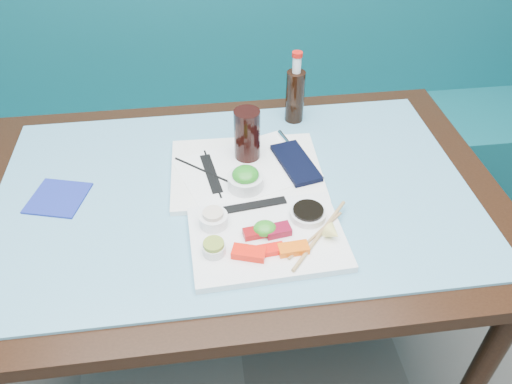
{
  "coord_description": "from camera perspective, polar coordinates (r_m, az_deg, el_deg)",
  "views": [
    {
      "loc": [
        -0.07,
        0.47,
        1.6
      ],
      "look_at": [
        0.05,
        1.38,
        0.8
      ],
      "focal_mm": 35.0,
      "sensor_mm": 36.0,
      "label": 1
    }
  ],
  "objects": [
    {
      "name": "booth_bench",
      "position": [
        2.2,
        -4.35,
        6.91
      ],
      "size": [
        3.0,
        0.56,
        1.17
      ],
      "color": "#0F575F",
      "rests_on": "ground"
    },
    {
      "name": "dining_table",
      "position": [
        1.36,
        -2.36,
        -2.61
      ],
      "size": [
        1.4,
        0.9,
        0.75
      ],
      "color": "black",
      "rests_on": "ground"
    },
    {
      "name": "glass_top",
      "position": [
        1.3,
        -2.46,
        0.17
      ],
      "size": [
        1.22,
        0.76,
        0.01
      ],
      "primitive_type": "cube",
      "color": "#5FA0BE",
      "rests_on": "dining_table"
    },
    {
      "name": "sashimi_plate",
      "position": [
        1.16,
        1.32,
        -5.33
      ],
      "size": [
        0.36,
        0.27,
        0.02
      ],
      "primitive_type": "cube",
      "rotation": [
        0.0,
        0.0,
        0.04
      ],
      "color": "white",
      "rests_on": "glass_top"
    },
    {
      "name": "salmon_left",
      "position": [
        1.1,
        -0.83,
        -6.98
      ],
      "size": [
        0.08,
        0.06,
        0.02
      ],
      "primitive_type": "cube",
      "rotation": [
        0.0,
        0.0,
        -0.32
      ],
      "color": "#F81A09",
      "rests_on": "sashimi_plate"
    },
    {
      "name": "salmon_mid",
      "position": [
        1.11,
        1.71,
        -6.6
      ],
      "size": [
        0.06,
        0.03,
        0.01
      ],
      "primitive_type": "cube",
      "rotation": [
        0.0,
        0.0,
        0.09
      ],
      "color": "#F71409",
      "rests_on": "sashimi_plate"
    },
    {
      "name": "salmon_right",
      "position": [
        1.11,
        4.31,
        -6.49
      ],
      "size": [
        0.07,
        0.04,
        0.02
      ],
      "primitive_type": "cube",
      "rotation": [
        0.0,
        0.0,
        0.07
      ],
      "color": "#FF600A",
      "rests_on": "sashimi_plate"
    },
    {
      "name": "tuna_left",
      "position": [
        1.15,
        -0.2,
        -4.7
      ],
      "size": [
        0.05,
        0.04,
        0.02
      ],
      "primitive_type": "cube",
      "rotation": [
        0.0,
        0.0,
        0.13
      ],
      "color": "maroon",
      "rests_on": "sashimi_plate"
    },
    {
      "name": "tuna_right",
      "position": [
        1.15,
        2.53,
        -4.4
      ],
      "size": [
        0.06,
        0.04,
        0.02
      ],
      "primitive_type": "cube",
      "rotation": [
        0.0,
        0.0,
        0.15
      ],
      "color": "maroon",
      "rests_on": "sashimi_plate"
    },
    {
      "name": "seaweed_garnish",
      "position": [
        1.15,
        1.01,
        -4.18
      ],
      "size": [
        0.06,
        0.05,
        0.03
      ],
      "primitive_type": "ellipsoid",
      "rotation": [
        0.0,
        0.0,
        0.12
      ],
      "color": "#2D8E20",
      "rests_on": "sashimi_plate"
    },
    {
      "name": "ramekin_wasabi",
      "position": [
        1.11,
        -4.83,
        -6.5
      ],
      "size": [
        0.06,
        0.06,
        0.02
      ],
      "primitive_type": "cylinder",
      "rotation": [
        0.0,
        0.0,
        0.23
      ],
      "color": "silver",
      "rests_on": "sashimi_plate"
    },
    {
      "name": "wasabi_fill",
      "position": [
        1.1,
        -4.87,
        -5.95
      ],
      "size": [
        0.06,
        0.06,
        0.01
      ],
      "primitive_type": "cylinder",
      "rotation": [
        0.0,
        0.0,
        0.38
      ],
      "color": "olive",
      "rests_on": "ramekin_wasabi"
    },
    {
      "name": "ramekin_ginger",
      "position": [
        1.17,
        -4.89,
        -3.15
      ],
      "size": [
        0.09,
        0.09,
        0.03
      ],
      "primitive_type": "cylinder",
      "rotation": [
        0.0,
        0.0,
        -0.39
      ],
      "color": "white",
      "rests_on": "sashimi_plate"
    },
    {
      "name": "ginger_fill",
      "position": [
        1.16,
        -4.94,
        -2.47
      ],
      "size": [
        0.05,
        0.05,
        0.01
      ],
      "primitive_type": "cylinder",
      "rotation": [
        0.0,
        0.0,
        0.03
      ],
      "color": "beige",
      "rests_on": "ramekin_ginger"
    },
    {
      "name": "soy_dish",
      "position": [
        1.2,
        5.96,
        -2.52
      ],
      "size": [
        0.11,
        0.11,
        0.02
      ],
      "primitive_type": "cylinder",
      "rotation": [
        0.0,
        0.0,
        0.36
      ],
      "color": "white",
      "rests_on": "sashimi_plate"
    },
    {
      "name": "soy_fill",
      "position": [
        1.19,
        6.0,
        -2.09
      ],
      "size": [
        0.08,
        0.08,
        0.01
      ],
      "primitive_type": "cylinder",
      "rotation": [
        0.0,
        0.0,
        -0.14
      ],
      "color": "black",
      "rests_on": "soy_dish"
    },
    {
      "name": "lemon_wedge",
      "position": [
        1.14,
        8.8,
        -4.67
      ],
      "size": [
        0.05,
        0.05,
        0.04
      ],
      "primitive_type": "cone",
      "rotation": [
        1.57,
        0.0,
        0.62
      ],
      "color": "#FFEF78",
      "rests_on": "sashimi_plate"
    },
    {
      "name": "chopstick_sleeve",
      "position": [
        1.22,
        -0.1,
        -1.49
      ],
      "size": [
        0.16,
        0.04,
        0.0
      ],
      "primitive_type": "cube",
      "rotation": [
        0.0,
        0.0,
        0.12
      ],
      "color": "black",
      "rests_on": "sashimi_plate"
    },
    {
      "name": "wooden_chopstick_a",
      "position": [
        1.16,
        6.85,
        -4.88
      ],
      "size": [
        0.16,
        0.13,
        0.01
      ],
      "primitive_type": "cylinder",
      "rotation": [
        1.57,
        0.0,
        -0.87
      ],
      "color": "#A47B4D",
      "rests_on": "sashimi_plate"
    },
    {
      "name": "wooden_chopstick_b",
      "position": [
        1.16,
        7.34,
        -4.79
      ],
      "size": [
        0.17,
        0.2,
        0.01
      ],
      "primitive_type": "cylinder",
      "rotation": [
        1.57,
        0.0,
        -0.69
      ],
      "color": "#AD8651",
      "rests_on": "sashimi_plate"
    },
    {
      "name": "serving_tray",
      "position": [
        1.34,
        -1.13,
        2.41
      ],
      "size": [
        0.41,
        0.31,
        0.01
      ],
      "primitive_type": "cube",
      "rotation": [
        0.0,
        0.0,
        -0.03
      ],
      "color": "white",
      "rests_on": "glass_top"
    },
    {
      "name": "paper_placemat",
      "position": [
        1.34,
        -1.13,
        2.7
      ],
      "size": [
        0.4,
        0.34,
        0.0
      ],
      "primitive_type": "cube",
      "rotation": [
        0.0,
        0.0,
        0.33
      ],
      "color": "white",
      "rests_on": "serving_tray"
    },
    {
      "name": "seaweed_bowl",
      "position": [
        1.27,
        -1.2,
        1.19
      ],
      "size": [
        0.1,
        0.1,
        0.04
      ],
      "primitive_type": "cylinder",
      "rotation": [
        0.0,
        0.0,
        0.05
      ],
      "color": "white",
      "rests_on": "serving_tray"
    },
    {
      "name": "seaweed_salad",
      "position": [
        1.25,
        -1.21,
        2.02
      ],
      "size": [
        0.08,
        0.08,
        0.03
      ],
      "primitive_type": "ellipsoid",
      "rotation": [
        0.0,
        0.0,
        0.26
      ],
      "color": "#22841E",
      "rests_on": "seaweed_bowl"
    },
    {
      "name": "cola_glass",
      "position": [
        1.34,
        -1.02,
        6.58
      ],
      "size": [
        0.09,
        0.09,
        0.14
      ],
      "primitive_type": "cylinder",
      "rotation": [
        0.0,
        0.0,
        -0.35
      ],
      "color": "black",
      "rests_on": "serving_tray"
    },
    {
      "name": "navy_pouch",
      "position": [
        1.35,
        4.56,
        3.36
      ],
      "size": [
        0.12,
        0.19,
        0.01
      ],
      "primitive_type": "cube",
      "rotation": [
        0.0,
        0.0,
        0.22
      ],
      "color": "black",
      "rests_on": "serving_tray"
    },
    {
      "name": "fork",
      "position": [
        1.44,
        3.52,
        5.85
      ],
      "size": [
        0.04,
        0.1,
        0.01
      ],
      "primitive_type": "cylinder",
      "rotation": [
        1.57,
        0.0,
        0.27
      ],
      "color": "silver",
      "rests_on": "serving_tray"
    },
    {
      "name": "black_chopstick_a",
      "position": [
        1.33,
        -5.34,
        2.14
      ],
      "size": [
        0.18,
        0.16,
        0.01
      ],
      "primitive_type": "cylinder",
      "rotation": [
        1.57,
        0.0,
        0.85
      ],
      "color": "black",
      "rests_on": "serving_tray"
    },
    {
      "name": "black_chopstick_b",
      "position": [
        1.33,
        -5.0,
        2.16
      ],
      "size": [
        0.04,
        0.2,
        0.01
      ],
      "primitive_type": "cylinder",
      "rotation": [
        1.57,
        0.0,
        0.15
      ],
      "color": "black",
      "rests_on": "serving_tray"
    },
    {
      "name": "tray_sleeve",
      "position": [
        1.33,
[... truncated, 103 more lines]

